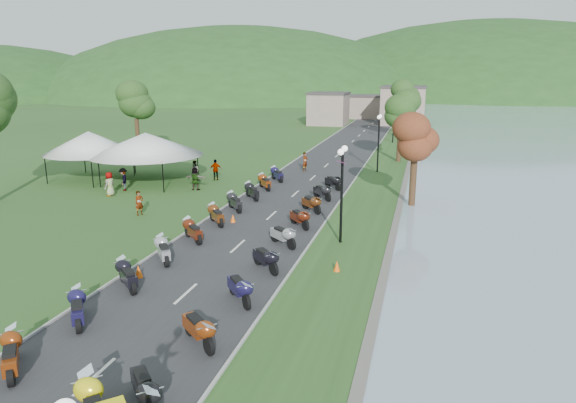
% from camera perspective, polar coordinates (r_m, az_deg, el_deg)
% --- Properties ---
extents(road, '(7.00, 120.00, 0.02)m').
position_cam_1_polar(road, '(49.11, 4.28, 4.01)').
color(road, '#2E2E31').
rests_on(road, ground).
extents(hills_backdrop, '(360.00, 120.00, 76.00)m').
position_cam_1_polar(hills_backdrop, '(207.85, 12.84, 11.58)').
color(hills_backdrop, '#285621').
rests_on(hills_backdrop, ground).
extents(far_building, '(18.00, 16.00, 5.00)m').
position_cam_1_polar(far_building, '(93.33, 8.41, 10.34)').
color(far_building, gray).
rests_on(far_building, ground).
extents(moto_row_left, '(2.60, 37.18, 1.10)m').
position_cam_1_polar(moto_row_left, '(26.29, -12.02, -4.25)').
color(moto_row_left, '#331411').
rests_on(moto_row_left, ground).
extents(moto_row_right, '(2.60, 33.09, 1.10)m').
position_cam_1_polar(moto_row_right, '(24.89, -1.51, -4.99)').
color(moto_row_right, '#331411').
rests_on(moto_row_right, ground).
extents(vendor_tent_main, '(6.03, 6.03, 4.00)m').
position_cam_1_polar(vendor_tent_main, '(42.92, -15.41, 4.73)').
color(vendor_tent_main, silver).
rests_on(vendor_tent_main, ground).
extents(vendor_tent_side, '(4.87, 4.87, 4.00)m').
position_cam_1_polar(vendor_tent_side, '(45.35, -21.10, 4.78)').
color(vendor_tent_side, silver).
rests_on(vendor_tent_side, ground).
extents(tree_lakeside, '(2.48, 2.48, 6.88)m').
position_cam_1_polar(tree_lakeside, '(34.82, 13.89, 5.09)').
color(tree_lakeside, '#315721').
rests_on(tree_lakeside, ground).
extents(pedestrian_a, '(0.63, 0.70, 1.55)m').
position_cam_1_polar(pedestrian_a, '(33.48, -16.11, -1.45)').
color(pedestrian_a, slate).
rests_on(pedestrian_a, ground).
extents(pedestrian_b, '(0.87, 0.59, 1.65)m').
position_cam_1_polar(pedestrian_b, '(43.08, -10.30, 2.34)').
color(pedestrian_b, slate).
rests_on(pedestrian_b, ground).
extents(pedestrian_c, '(0.94, 1.20, 1.73)m').
position_cam_1_polar(pedestrian_c, '(40.60, -17.73, 1.15)').
color(pedestrian_c, slate).
rests_on(pedestrian_c, ground).
extents(traffic_cone_near, '(0.37, 0.37, 0.57)m').
position_cam_1_polar(traffic_cone_near, '(23.50, -16.28, -7.48)').
color(traffic_cone_near, '#F2590C').
rests_on(traffic_cone_near, ground).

